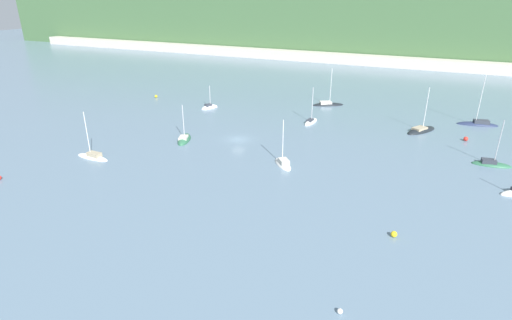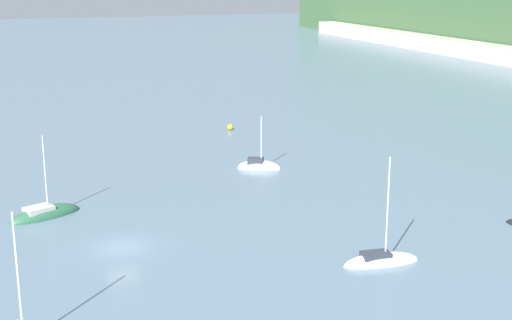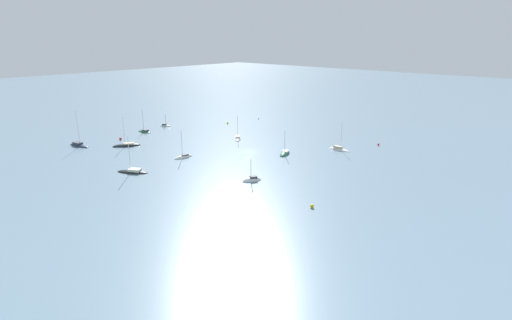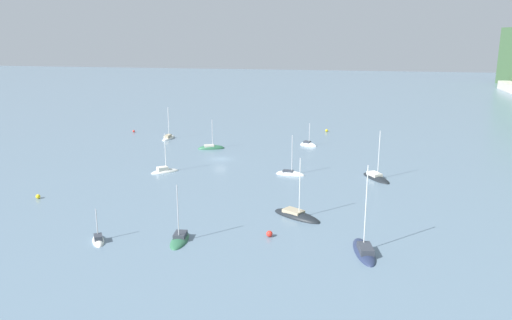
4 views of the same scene
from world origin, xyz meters
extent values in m
plane|color=slate|center=(0.00, 0.00, 0.00)|extent=(600.00, 600.00, 0.00)
cube|color=#42663D|center=(0.00, 148.40, 15.81)|extent=(424.50, 78.83, 31.61)
cube|color=beige|center=(0.00, 105.48, 2.02)|extent=(360.83, 6.00, 4.05)
ellipsoid|color=silver|center=(-18.02, 18.34, 0.00)|extent=(3.60, 5.01, 1.93)
cube|color=#333842|center=(-18.19, 18.00, 0.86)|extent=(1.78, 2.05, 0.67)
cylinder|color=silver|center=(-17.91, 18.55, 3.20)|extent=(0.14, 0.14, 5.35)
ellipsoid|color=#2D6647|center=(-9.79, -5.11, 0.00)|extent=(4.71, 7.06, 1.90)
cube|color=beige|center=(-9.58, -5.60, 0.77)|extent=(2.44, 2.84, 0.50)
cylinder|color=silver|center=(-9.91, -4.80, 3.92)|extent=(0.14, 0.14, 6.79)
ellipsoid|color=#232D4C|center=(44.95, 32.08, 0.00)|extent=(9.12, 4.12, 1.36)
cube|color=#333842|center=(45.64, 32.22, 0.79)|extent=(3.44, 2.30, 0.84)
cylinder|color=silver|center=(44.52, 32.00, 6.03)|extent=(0.14, 0.14, 11.32)
ellipsoid|color=white|center=(13.17, -8.29, 0.00)|extent=(5.46, 5.81, 1.30)
cube|color=silver|center=(13.48, -8.65, 0.78)|extent=(2.50, 2.56, 0.85)
cylinder|color=silver|center=(12.98, -8.07, 4.22)|extent=(0.14, 0.14, 7.73)
ellipsoid|color=black|center=(33.69, 21.82, 0.00)|extent=(6.90, 8.93, 1.71)
cube|color=tan|center=(33.33, 21.22, 0.74)|extent=(3.30, 3.71, 0.55)
cylinder|color=silver|center=(33.91, 22.19, 5.01)|extent=(0.14, 0.14, 9.09)
ellipsoid|color=black|center=(9.21, 34.59, 0.00)|extent=(8.57, 6.61, 1.28)
cube|color=silver|center=(8.64, 34.25, 0.71)|extent=(3.55, 3.15, 0.71)
cylinder|color=silver|center=(9.57, 34.81, 5.03)|extent=(0.14, 0.14, 9.35)
ellipsoid|color=white|center=(9.93, 17.51, 0.00)|extent=(2.33, 6.12, 1.70)
cube|color=#333842|center=(9.88, 17.04, 0.70)|extent=(1.41, 2.26, 0.47)
cylinder|color=silver|center=(9.97, 17.81, 4.32)|extent=(0.14, 0.14, 7.72)
ellipsoid|color=#2D6647|center=(46.30, 7.07, 0.00)|extent=(6.59, 3.01, 1.16)
cube|color=#333842|center=(45.80, 7.01, 0.67)|extent=(2.47, 1.85, 0.70)
cylinder|color=#B2B2B7|center=(46.62, 7.11, 4.26)|extent=(0.14, 0.14, 7.88)
ellipsoid|color=white|center=(-19.50, -20.20, 0.00)|extent=(7.28, 2.06, 1.21)
cube|color=tan|center=(-18.92, -20.21, 0.74)|extent=(2.63, 1.39, 0.82)
cylinder|color=silver|center=(-19.86, -20.19, 4.48)|extent=(0.14, 0.14, 8.30)
sphere|color=red|center=(42.36, 19.00, 0.45)|extent=(0.90, 0.90, 0.90)
sphere|color=white|center=(31.07, -38.89, 0.27)|extent=(0.54, 0.54, 0.54)
sphere|color=yellow|center=(-38.03, 21.65, 0.40)|extent=(0.81, 0.81, 0.81)
sphere|color=yellow|center=(33.88, -23.42, 0.39)|extent=(0.77, 0.77, 0.77)
camera|label=1|loc=(36.30, -68.45, 27.72)|focal=28.00mm
camera|label=2|loc=(52.86, -8.48, 20.98)|focal=50.00mm
camera|label=3|loc=(-80.32, 85.53, 34.07)|focal=28.00mm
camera|label=4|loc=(107.00, 30.39, 27.73)|focal=35.00mm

